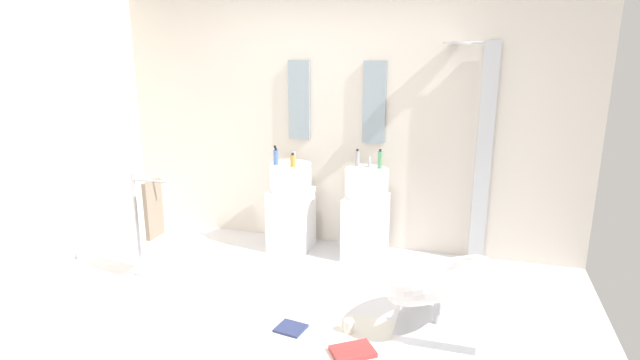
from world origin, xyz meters
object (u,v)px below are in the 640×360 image
Objects in this scene: soap_bottle_amber at (293,161)px; lounge_chair at (438,286)px; pedestal_sink_right at (366,213)px; towel_rack at (151,211)px; coffee_mug at (349,326)px; soap_bottle_white at (275,156)px; soap_bottle_green at (380,159)px; shower_column at (482,150)px; soap_bottle_grey at (357,158)px; soap_bottle_blue at (276,157)px; magazine_navy at (291,328)px; magazine_red at (353,351)px; pedestal_sink_left at (291,206)px.

lounge_chair is at bearing -35.31° from soap_bottle_amber.
pedestal_sink_right reaches higher than towel_rack.
soap_bottle_white is (-1.07, 1.31, 0.92)m from coffee_mug.
soap_bottle_amber is 0.83m from soap_bottle_green.
soap_bottle_white is (0.78, 0.94, 0.34)m from towel_rack.
soap_bottle_amber is (0.98, 0.89, 0.32)m from towel_rack.
soap_bottle_grey is at bearing -173.27° from shower_column.
soap_bottle_blue is 0.89× the size of soap_bottle_white.
pedestal_sink_right reaches higher than magazine_navy.
shower_column is 1.94m from soap_bottle_white.
lounge_chair is 1.52m from soap_bottle_green.
towel_rack is 10.22× the size of coffee_mug.
soap_bottle_green is at bearing 27.34° from pedestal_sink_right.
soap_bottle_green reaches higher than pedestal_sink_right.
soap_bottle_amber is at bearing -10.78° from soap_bottle_blue.
magazine_red is 1.53× the size of soap_bottle_green.
soap_bottle_green is (-0.07, 1.44, 0.92)m from coffee_mug.
magazine_red is (0.27, -1.64, -0.42)m from pedestal_sink_right.
soap_bottle_amber is at bearing -13.64° from soap_bottle_white.
towel_rack is 5.78× the size of soap_bottle_blue.
magazine_navy is 1.82m from soap_bottle_white.
pedestal_sink_left reaches higher than towel_rack.
soap_bottle_grey is at bearing 95.08° from magazine_navy.
pedestal_sink_left reaches higher than magazine_navy.
pedestal_sink_left is 6.01× the size of soap_bottle_blue.
soap_bottle_blue is 0.02m from soap_bottle_white.
magazine_red is (1.94, -0.62, -0.60)m from towel_rack.
soap_bottle_amber is at bearing -167.49° from soap_bottle_green.
coffee_mug is at bearing -11.22° from towel_rack.
pedestal_sink_left and pedestal_sink_right have the same top height.
magazine_navy is at bearing -17.78° from towel_rack.
coffee_mug is 0.56× the size of soap_bottle_grey.
magazine_red is 0.27m from coffee_mug.
soap_bottle_white is at bearing 91.15° from magazine_red.
shower_column is 1.59m from lounge_chair.
shower_column reaches higher than pedestal_sink_right.
lounge_chair is 5.36× the size of magazine_navy.
soap_bottle_blue is 0.99× the size of soap_bottle_grey.
magazine_navy is 2.15× the size of coffee_mug.
soap_bottle_amber is at bearing 144.69° from lounge_chair.
soap_bottle_blue is (-0.88, -0.09, 0.51)m from pedestal_sink_right.
soap_bottle_grey is at bearing 35.46° from towel_rack.
soap_bottle_blue reaches higher than towel_rack.
coffee_mug is (1.85, -0.37, -0.57)m from towel_rack.
lounge_chair is 2.07m from soap_bottle_blue.
soap_bottle_blue is at bearing 49.57° from towel_rack.
soap_bottle_white is (-0.13, -0.07, 0.52)m from pedestal_sink_left.
soap_bottle_grey reaches higher than coffee_mug.
shower_column is at bearing 7.27° from pedestal_sink_left.
soap_bottle_amber reaches higher than towel_rack.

